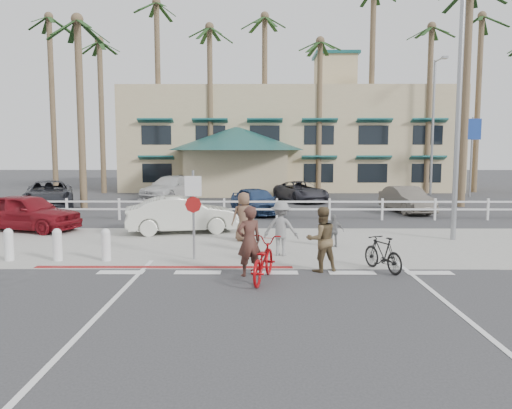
{
  "coord_description": "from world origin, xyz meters",
  "views": [
    {
      "loc": [
        -0.41,
        -12.05,
        3.16
      ],
      "look_at": [
        -0.5,
        3.3,
        1.5
      ],
      "focal_mm": 35.0,
      "sensor_mm": 36.0,
      "label": 1
    }
  ],
  "objects_px": {
    "bike_red": "(263,260)",
    "car_red_compact": "(27,212)",
    "car_white_sedan": "(182,215)",
    "sign_post": "(194,210)",
    "bike_black": "(383,254)"
  },
  "relations": [
    {
      "from": "bike_black",
      "to": "car_white_sedan",
      "type": "height_order",
      "value": "car_white_sedan"
    },
    {
      "from": "bike_red",
      "to": "bike_black",
      "type": "xyz_separation_m",
      "value": [
        3.16,
        1.0,
        -0.05
      ]
    },
    {
      "from": "bike_red",
      "to": "car_red_compact",
      "type": "bearing_deg",
      "value": -26.82
    },
    {
      "from": "sign_post",
      "to": "car_red_compact",
      "type": "bearing_deg",
      "value": 144.29
    },
    {
      "from": "bike_black",
      "to": "car_red_compact",
      "type": "bearing_deg",
      "value": -51.91
    },
    {
      "from": "bike_black",
      "to": "car_white_sedan",
      "type": "distance_m",
      "value": 8.74
    },
    {
      "from": "car_white_sedan",
      "to": "sign_post",
      "type": "bearing_deg",
      "value": 179.2
    },
    {
      "from": "bike_red",
      "to": "car_white_sedan",
      "type": "height_order",
      "value": "car_white_sedan"
    },
    {
      "from": "sign_post",
      "to": "car_white_sedan",
      "type": "xyz_separation_m",
      "value": [
        -1.08,
        4.78,
        -0.75
      ]
    },
    {
      "from": "bike_red",
      "to": "car_white_sedan",
      "type": "distance_m",
      "value": 7.77
    },
    {
      "from": "bike_red",
      "to": "car_red_compact",
      "type": "relative_size",
      "value": 0.46
    },
    {
      "from": "car_white_sedan",
      "to": "car_red_compact",
      "type": "xyz_separation_m",
      "value": [
        -6.21,
        0.46,
        0.03
      ]
    },
    {
      "from": "sign_post",
      "to": "car_red_compact",
      "type": "xyz_separation_m",
      "value": [
        -7.29,
        5.24,
        -0.71
      ]
    },
    {
      "from": "bike_black",
      "to": "car_red_compact",
      "type": "xyz_separation_m",
      "value": [
        -12.43,
        6.6,
        0.27
      ]
    },
    {
      "from": "sign_post",
      "to": "car_white_sedan",
      "type": "relative_size",
      "value": 0.68
    }
  ]
}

